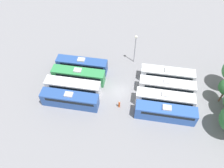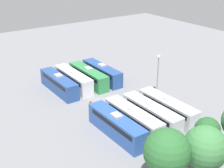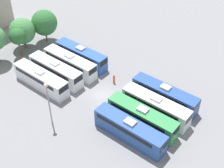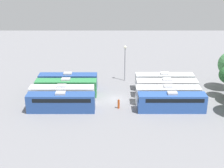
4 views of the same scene
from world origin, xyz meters
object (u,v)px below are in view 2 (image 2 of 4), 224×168
(bus_2, at_px, (73,79))
(bus_7, at_px, (117,125))
(bus_3, at_px, (59,83))
(bus_6, at_px, (133,119))
(bus_1, at_px, (89,76))
(bus_4, at_px, (168,108))
(tree_3, at_px, (167,152))
(bus_0, at_px, (102,73))
(worker_person, at_px, (90,105))
(bus_5, at_px, (151,113))
(tree_1, at_px, (207,130))
(light_pole, at_px, (158,68))
(tree_2, at_px, (205,148))

(bus_2, relative_size, bus_7, 1.00)
(bus_3, bearing_deg, bus_6, 99.68)
(bus_1, height_order, bus_4, same)
(tree_3, bearing_deg, bus_0, -110.22)
(worker_person, bearing_deg, bus_5, 120.68)
(tree_1, bearing_deg, bus_7, -62.21)
(bus_6, xyz_separation_m, light_pole, (-11.34, -7.17, 3.44))
(bus_1, relative_size, bus_3, 1.00)
(light_pole, xyz_separation_m, tree_3, (15.74, 18.54, -0.85))
(bus_6, xyz_separation_m, worker_person, (2.11, -8.71, -0.87))
(bus_0, xyz_separation_m, bus_1, (3.22, 0.07, 0.00))
(bus_6, bearing_deg, bus_3, -80.32)
(bus_7, bearing_deg, tree_2, 104.41)
(bus_0, distance_m, bus_6, 19.52)
(bus_5, relative_size, bus_7, 1.00)
(bus_2, xyz_separation_m, bus_3, (3.20, 0.31, 0.00))
(bus_0, distance_m, bus_1, 3.22)
(bus_6, distance_m, tree_2, 13.05)
(bus_4, relative_size, tree_2, 1.75)
(bus_3, bearing_deg, tree_1, 101.11)
(worker_person, height_order, tree_3, tree_3)
(bus_4, bearing_deg, bus_5, -1.54)
(tree_3, bearing_deg, bus_5, -124.88)
(bus_4, height_order, bus_5, same)
(bus_0, bearing_deg, bus_5, 80.07)
(bus_2, bearing_deg, tree_1, 94.95)
(tree_1, bearing_deg, bus_3, -78.89)
(bus_0, bearing_deg, tree_1, 82.45)
(bus_2, distance_m, bus_7, 19.03)
(bus_5, relative_size, tree_1, 1.88)
(bus_7, relative_size, light_pole, 1.50)
(bus_4, xyz_separation_m, tree_3, (11.00, 10.92, 2.59))
(bus_1, distance_m, bus_4, 19.05)
(bus_6, xyz_separation_m, bus_7, (3.12, 0.15, 0.00))
(bus_2, bearing_deg, bus_7, 80.35)
(bus_1, relative_size, bus_2, 1.00)
(bus_0, bearing_deg, tree_3, 69.78)
(bus_2, bearing_deg, worker_person, 77.58)
(bus_3, relative_size, bus_6, 1.00)
(bus_2, bearing_deg, bus_5, 99.57)
(bus_3, xyz_separation_m, tree_1, (-5.77, 29.39, 2.69))
(bus_3, bearing_deg, light_pole, 142.40)
(tree_1, xyz_separation_m, tree_2, (2.49, 1.79, -0.56))
(bus_7, distance_m, tree_2, 13.32)
(bus_7, bearing_deg, bus_1, -109.26)
(bus_3, relative_size, bus_5, 1.00)
(bus_3, relative_size, tree_1, 1.88)
(bus_1, height_order, tree_3, tree_3)
(bus_2, distance_m, bus_5, 19.24)
(bus_1, relative_size, worker_person, 6.37)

